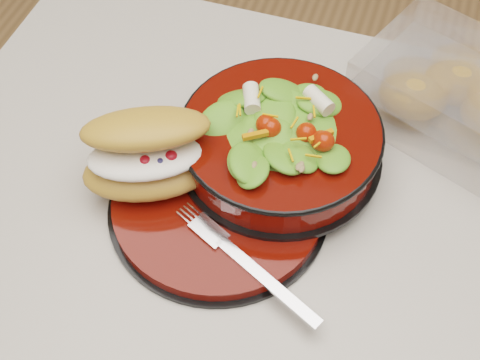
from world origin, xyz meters
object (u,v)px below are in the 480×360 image
(salad_bowl, at_px, (281,135))
(pastry_box, at_px, (457,96))
(fork, at_px, (249,265))
(dinner_plate, at_px, (219,205))
(croissant, at_px, (148,154))

(salad_bowl, xyz_separation_m, pastry_box, (0.19, 0.14, -0.01))
(fork, height_order, pastry_box, pastry_box)
(fork, distance_m, pastry_box, 0.35)
(dinner_plate, height_order, croissant, croissant)
(dinner_plate, height_order, fork, fork)
(dinner_plate, relative_size, salad_bowl, 1.05)
(dinner_plate, distance_m, fork, 0.10)
(dinner_plate, height_order, salad_bowl, salad_bowl)
(dinner_plate, xyz_separation_m, fork, (0.06, -0.07, 0.01))
(dinner_plate, relative_size, croissant, 1.51)
(dinner_plate, bearing_deg, fork, -50.19)
(salad_bowl, distance_m, pastry_box, 0.24)
(croissant, distance_m, fork, 0.17)
(croissant, height_order, fork, croissant)
(croissant, bearing_deg, pastry_box, 9.64)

